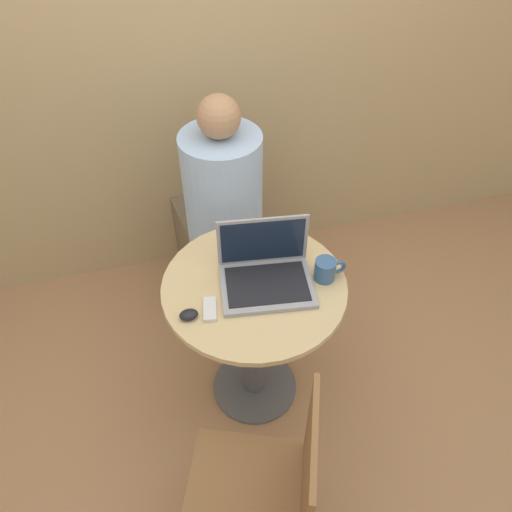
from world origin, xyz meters
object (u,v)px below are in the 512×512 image
Objects in this scene: laptop at (266,272)px; chair_empty at (267,492)px; person_seated at (221,219)px; cell_phone at (210,309)px.

chair_empty is at bearing -105.47° from laptop.
laptop is 0.32× the size of person_seated.
laptop is 0.26m from cell_phone.
laptop reaches higher than cell_phone.
cell_phone is at bearing -104.53° from person_seated.
laptop reaches higher than chair_empty.
cell_phone is 0.65m from chair_empty.
chair_empty is (0.05, -0.58, -0.28)m from cell_phone.
chair_empty reaches higher than cell_phone.
person_seated is (-0.04, 0.70, -0.30)m from laptop.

